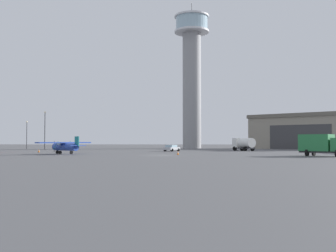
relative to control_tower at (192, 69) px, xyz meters
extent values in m
plane|color=#545456|center=(-4.78, -59.13, -24.04)|extent=(400.00, 400.00, 0.00)
cylinder|color=gray|center=(0.00, 0.00, -6.44)|extent=(5.53, 5.53, 35.22)
cylinder|color=silver|center=(0.00, 0.00, 11.47)|extent=(10.49, 10.49, 0.60)
cylinder|color=#99B7C6|center=(0.00, 0.00, 13.83)|extent=(9.65, 9.65, 4.11)
cylinder|color=silver|center=(0.00, 0.00, 16.13)|extent=(10.49, 10.49, 0.50)
cylinder|color=#38383D|center=(0.00, 0.00, 18.38)|extent=(0.16, 0.16, 4.00)
cube|color=gray|center=(33.27, -6.92, -19.72)|extent=(34.33, 31.51, 8.66)
cube|color=#625C52|center=(33.27, -6.92, -14.89)|extent=(35.16, 32.35, 1.00)
cube|color=#38383A|center=(28.19, -13.90, -20.80)|extent=(13.42, 9.85, 6.49)
cylinder|color=#2847A8|center=(-21.30, -54.98, -22.83)|extent=(5.58, 4.87, 1.23)
cone|color=#38383D|center=(-23.89, -52.87, -22.83)|extent=(1.24, 1.23, 0.86)
cube|color=#38383D|center=(-23.89, -52.87, -22.83)|extent=(0.11, 0.11, 1.89)
cube|color=#2847A8|center=(-21.53, -54.79, -22.12)|extent=(7.43, 8.63, 0.20)
cylinder|color=teal|center=(-20.53, -53.56, -22.52)|extent=(0.68, 0.81, 1.35)
cylinder|color=teal|center=(-22.54, -56.02, -22.52)|extent=(0.68, 0.81, 1.35)
cube|color=#99B7C6|center=(-22.23, -54.23, -22.49)|extent=(1.47, 1.45, 0.70)
cone|color=#2847A8|center=(-18.72, -57.09, -22.73)|extent=(1.66, 1.59, 0.92)
cube|color=teal|center=(-18.72, -57.09, -21.94)|extent=(0.92, 0.78, 1.69)
cube|color=#2847A8|center=(-18.72, -57.09, -22.58)|extent=(2.58, 2.87, 0.10)
cylinder|color=black|center=(-23.15, -53.48, -23.75)|extent=(0.50, 0.57, 0.60)
cylinder|color=black|center=(-20.46, -54.26, -23.75)|extent=(0.50, 0.57, 0.60)
cylinder|color=black|center=(-21.84, -55.95, -23.75)|extent=(0.50, 0.57, 0.60)
cube|color=#38383D|center=(18.74, -62.02, -23.42)|extent=(6.32, 5.80, 0.24)
cube|color=#287A42|center=(17.93, -61.33, -22.09)|extent=(5.03, 4.81, 2.42)
cylinder|color=black|center=(17.99, -59.87, -23.54)|extent=(0.86, 0.94, 1.00)
cylinder|color=black|center=(16.50, -61.63, -23.54)|extent=(0.86, 0.94, 1.00)
cube|color=#38383D|center=(11.51, -30.62, -23.42)|extent=(4.41, 5.93, 0.24)
cube|color=white|center=(10.48, -28.81, -22.26)|extent=(2.74, 2.51, 2.10)
cube|color=#99B7C6|center=(10.11, -28.15, -21.84)|extent=(1.68, 1.00, 1.05)
cylinder|color=white|center=(11.99, -31.46, -22.25)|extent=(3.75, 4.42, 2.11)
cylinder|color=black|center=(9.64, -29.35, -23.54)|extent=(1.01, 0.73, 1.00)
cylinder|color=black|center=(11.38, -28.36, -23.54)|extent=(1.01, 0.73, 1.00)
cylinder|color=black|center=(11.50, -32.63, -23.54)|extent=(1.01, 0.73, 1.00)
cylinder|color=black|center=(13.24, -31.64, -23.54)|extent=(1.01, 0.73, 1.00)
cube|color=#B7BABF|center=(-4.42, -35.07, -23.45)|extent=(3.55, 4.54, 0.55)
cube|color=#99B7C6|center=(-4.51, -35.25, -22.92)|extent=(2.55, 2.83, 0.50)
cylinder|color=black|center=(-4.55, -33.46, -23.72)|extent=(0.65, 0.45, 0.64)
cylinder|color=black|center=(-3.03, -34.24, -23.72)|extent=(0.65, 0.45, 0.64)
cylinder|color=black|center=(-5.80, -35.89, -23.72)|extent=(0.65, 0.45, 0.64)
cylinder|color=black|center=(-4.28, -36.68, -23.72)|extent=(0.65, 0.45, 0.64)
cylinder|color=#38383D|center=(-38.57, -18.12, -19.26)|extent=(0.18, 0.18, 9.57)
sphere|color=#F9E5B2|center=(-38.57, -18.12, -14.25)|extent=(0.44, 0.44, 0.44)
cylinder|color=#38383D|center=(-46.16, -11.57, -20.36)|extent=(0.18, 0.18, 7.37)
sphere|color=#F9E5B2|center=(-46.16, -11.57, -16.46)|extent=(0.44, 0.44, 0.44)
cube|color=black|center=(-2.36, -57.21, -24.02)|extent=(0.36, 0.36, 0.04)
cone|color=orange|center=(-2.36, -57.21, -23.69)|extent=(0.30, 0.30, 0.63)
cylinder|color=white|center=(-2.36, -57.21, -23.66)|extent=(0.21, 0.21, 0.08)
cube|color=black|center=(-29.60, -45.18, -24.02)|extent=(0.36, 0.36, 0.04)
cone|color=orange|center=(-29.60, -45.18, -23.69)|extent=(0.30, 0.30, 0.63)
cylinder|color=white|center=(-29.60, -45.18, -23.66)|extent=(0.21, 0.21, 0.08)
camera|label=1|loc=(-0.32, -120.61, -21.86)|focal=42.70mm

